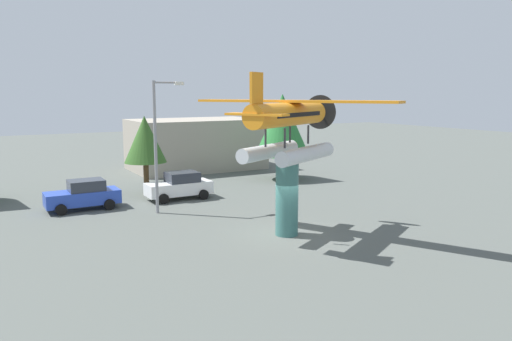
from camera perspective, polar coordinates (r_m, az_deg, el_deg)
The scene contains 9 objects.
ground_plane at distance 24.07m, azimuth 3.58°, elevation -7.47°, with size 140.00×140.00×0.00m, color #515651.
display_pedestal at distance 23.62m, azimuth 3.62°, elevation -3.19°, with size 1.10×1.10×3.68m, color #386B66.
floatplane_monument at distance 23.25m, azimuth 3.86°, elevation 5.36°, with size 7.09×9.66×4.00m.
car_near_blue at distance 30.71m, azimuth -19.45°, elevation -2.68°, with size 4.20×2.02×1.76m.
car_mid_white at distance 32.20m, azimuth -8.88°, elevation -1.75°, with size 4.20×2.02×1.76m.
streetlight_primary at distance 28.20m, azimuth -11.26°, elevation 3.87°, with size 1.84×0.28×7.52m.
storefront_building at distance 44.96m, azimuth -7.03°, elevation 3.08°, with size 11.36×7.02×4.51m, color #9E9384.
tree_east at distance 33.52m, azimuth -12.81°, elevation 3.53°, with size 2.81×2.81×5.35m.
tree_center_back at distance 38.93m, azimuth 3.08°, elevation 5.32°, with size 4.36×4.36×6.78m.
Camera 1 is at (-12.74, -19.26, 6.79)m, focal length 34.35 mm.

